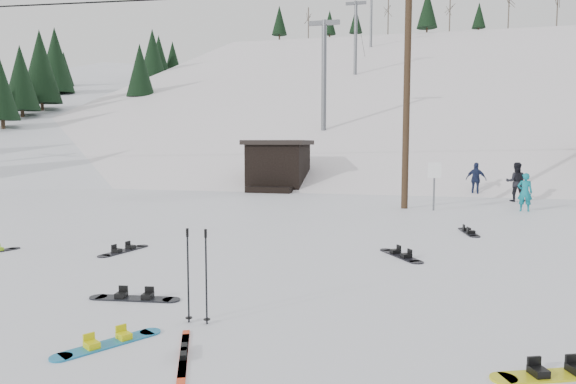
# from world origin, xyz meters

# --- Properties ---
(ground) EXTENTS (200.00, 200.00, 0.00)m
(ground) POSITION_xyz_m (0.00, 0.00, 0.00)
(ground) COLOR white
(ground) RESTS_ON ground
(ski_slope) EXTENTS (60.00, 85.24, 65.97)m
(ski_slope) POSITION_xyz_m (0.00, 55.00, -12.00)
(ski_slope) COLOR white
(ski_slope) RESTS_ON ground
(ridge_left) EXTENTS (47.54, 95.03, 58.38)m
(ridge_left) POSITION_xyz_m (-36.00, 48.00, -11.00)
(ridge_left) COLOR white
(ridge_left) RESTS_ON ground
(treeline_left) EXTENTS (20.00, 64.00, 10.00)m
(treeline_left) POSITION_xyz_m (-34.00, 40.00, 0.00)
(treeline_left) COLOR black
(treeline_left) RESTS_ON ground
(treeline_crest) EXTENTS (50.00, 6.00, 10.00)m
(treeline_crest) POSITION_xyz_m (0.00, 86.00, 0.00)
(treeline_crest) COLOR black
(treeline_crest) RESTS_ON ski_slope
(utility_pole) EXTENTS (2.00, 0.26, 9.00)m
(utility_pole) POSITION_xyz_m (2.00, 14.00, 4.68)
(utility_pole) COLOR #3A2819
(utility_pole) RESTS_ON ground
(trail_sign) EXTENTS (0.50, 0.09, 1.85)m
(trail_sign) POSITION_xyz_m (3.10, 13.58, 1.27)
(trail_sign) COLOR #595B60
(trail_sign) RESTS_ON ground
(lift_hut) EXTENTS (3.40, 4.10, 2.75)m
(lift_hut) POSITION_xyz_m (-5.00, 20.94, 1.36)
(lift_hut) COLOR black
(lift_hut) RESTS_ON ground
(lift_tower_near) EXTENTS (2.20, 0.36, 8.00)m
(lift_tower_near) POSITION_xyz_m (-4.00, 30.00, 7.86)
(lift_tower_near) COLOR #595B60
(lift_tower_near) RESTS_ON ski_slope
(lift_tower_mid) EXTENTS (2.20, 0.36, 8.00)m
(lift_tower_mid) POSITION_xyz_m (-4.00, 50.00, 14.36)
(lift_tower_mid) COLOR #595B60
(lift_tower_mid) RESTS_ON ski_slope
(lift_tower_far) EXTENTS (2.20, 0.36, 8.00)m
(lift_tower_far) POSITION_xyz_m (-4.00, 70.00, 20.86)
(lift_tower_far) COLOR #595B60
(lift_tower_far) RESTS_ON ski_slope
(hero_snowboard) EXTENTS (0.90, 1.28, 0.10)m
(hero_snowboard) POSITION_xyz_m (-1.44, -1.10, 0.03)
(hero_snowboard) COLOR #1B7FB3
(hero_snowboard) RESTS_ON ground
(hero_skis) EXTENTS (0.71, 1.51, 0.08)m
(hero_skis) POSITION_xyz_m (-0.36, -1.17, 0.02)
(hero_skis) COLOR red
(hero_skis) RESTS_ON ground
(ski_poles) EXTENTS (0.38, 0.10, 1.37)m
(ski_poles) POSITION_xyz_m (-0.65, -0.08, 0.70)
(ski_poles) COLOR black
(ski_poles) RESTS_ON ground
(board_scatter_a) EXTENTS (1.54, 0.44, 0.11)m
(board_scatter_a) POSITION_xyz_m (-2.13, 0.71, 0.03)
(board_scatter_a) COLOR black
(board_scatter_a) RESTS_ON ground
(board_scatter_b) EXTENTS (0.55, 1.53, 0.11)m
(board_scatter_b) POSITION_xyz_m (-4.35, 4.05, 0.03)
(board_scatter_b) COLOR black
(board_scatter_b) RESTS_ON ground
(board_scatter_d) EXTENTS (1.00, 1.44, 0.11)m
(board_scatter_d) POSITION_xyz_m (2.06, 5.05, 0.03)
(board_scatter_d) COLOR black
(board_scatter_d) RESTS_ON ground
(board_scatter_e) EXTENTS (1.48, 0.76, 0.11)m
(board_scatter_e) POSITION_xyz_m (3.89, -0.71, 0.03)
(board_scatter_e) COLOR yellow
(board_scatter_e) RESTS_ON ground
(board_scatter_f) EXTENTS (0.49, 1.59, 0.11)m
(board_scatter_f) POSITION_xyz_m (3.89, 8.67, 0.03)
(board_scatter_f) COLOR black
(board_scatter_f) RESTS_ON ground
(skier_teal) EXTENTS (0.57, 0.41, 1.46)m
(skier_teal) POSITION_xyz_m (6.43, 14.15, 0.73)
(skier_teal) COLOR #0C707D
(skier_teal) RESTS_ON ground
(skier_dark) EXTENTS (0.89, 0.71, 1.73)m
(skier_dark) POSITION_xyz_m (6.75, 17.68, 0.87)
(skier_dark) COLOR black
(skier_dark) RESTS_ON ground
(skier_navy) EXTENTS (1.04, 0.69, 1.65)m
(skier_navy) POSITION_xyz_m (5.30, 19.61, 0.82)
(skier_navy) COLOR #1B2343
(skier_navy) RESTS_ON ground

